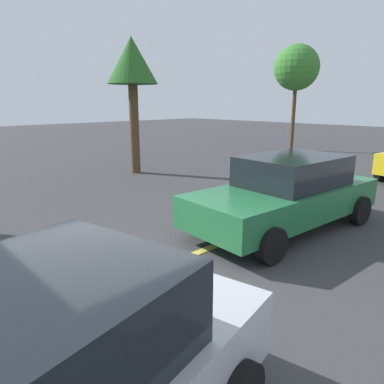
{
  "coord_description": "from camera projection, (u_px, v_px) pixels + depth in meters",
  "views": [
    {
      "loc": [
        -2.53,
        -4.17,
        2.64
      ],
      "look_at": [
        1.87,
        0.41,
        1.02
      ],
      "focal_mm": 32.97,
      "sensor_mm": 36.0,
      "label": 1
    }
  ],
  "objects": [
    {
      "name": "ground_plane",
      "position": [
        121.0,
        284.0,
        5.26
      ],
      "size": [
        80.0,
        80.0,
        0.0
      ],
      "primitive_type": "plane",
      "color": "#38383A"
    },
    {
      "name": "tree_left_verge",
      "position": [
        132.0,
        65.0,
        12.65
      ],
      "size": [
        1.83,
        1.83,
        4.91
      ],
      "color": "#513823",
      "rests_on": "ground_plane"
    },
    {
      "name": "lane_marking_centre",
      "position": [
        245.0,
        233.0,
        7.28
      ],
      "size": [
        28.0,
        0.16,
        0.01
      ],
      "primitive_type": "cube",
      "color": "#E0D14C"
    },
    {
      "name": "car_green_approaching",
      "position": [
        287.0,
        193.0,
        7.42
      ],
      "size": [
        4.66,
        2.28,
        1.55
      ],
      "color": "#236B3D",
      "rests_on": "ground_plane"
    },
    {
      "name": "tree_right_verge",
      "position": [
        297.0,
        68.0,
        18.98
      ],
      "size": [
        2.42,
        2.42,
        5.67
      ],
      "color": "#513823",
      "rests_on": "ground_plane"
    }
  ]
}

